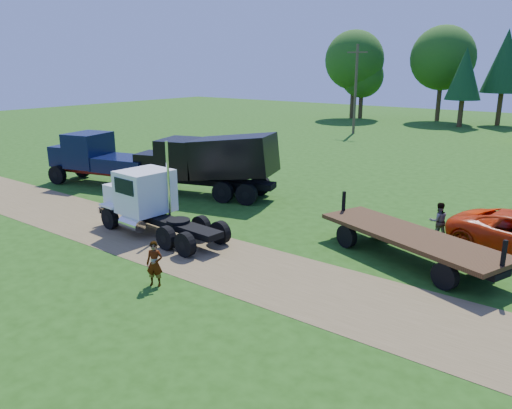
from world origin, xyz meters
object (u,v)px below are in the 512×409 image
Objects in this scene: black_dump_truck at (209,161)px; spectator_a at (155,264)px; navy_truck at (98,158)px; flatbed_trailer at (410,240)px; white_semi_tractor at (146,201)px.

spectator_a is (6.50, -9.76, -1.19)m from black_dump_truck.
flatbed_trailer is at bearing -15.84° from navy_truck.
black_dump_truck is 1.09× the size of flatbed_trailer.
spectator_a is at bearing -34.49° from white_semi_tractor.
black_dump_truck reaches higher than flatbed_trailer.
navy_truck reaches higher than flatbed_trailer.
white_semi_tractor is at bearing 114.67° from spectator_a.
white_semi_tractor is at bearing -38.46° from navy_truck.
flatbed_trailer is (19.64, -0.61, -0.76)m from navy_truck.
flatbed_trailer is at bearing 23.16° from white_semi_tractor.
spectator_a is (13.81, -7.81, -0.80)m from navy_truck.
flatbed_trailer is 5.01× the size of spectator_a.
white_semi_tractor is at bearing -89.78° from black_dump_truck.
white_semi_tractor is 0.93× the size of navy_truck.
white_semi_tractor reaches higher than black_dump_truck.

